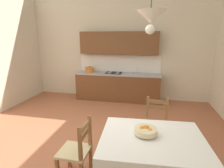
% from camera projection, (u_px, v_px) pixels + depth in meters
% --- Properties ---
extents(ground_plane, '(6.46, 6.71, 0.10)m').
position_uv_depth(ground_plane, '(91.00, 149.00, 3.45)').
color(ground_plane, '#A86042').
extents(wall_back, '(6.46, 0.12, 4.26)m').
position_uv_depth(wall_back, '(119.00, 34.00, 5.85)').
color(wall_back, beige).
rests_on(wall_back, ground_plane).
extents(kitchen_cabinetry, '(2.73, 0.63, 2.20)m').
position_uv_depth(kitchen_cabinetry, '(118.00, 74.00, 5.85)').
color(kitchen_cabinetry, brown).
rests_on(kitchen_cabinetry, ground_plane).
extents(dining_table, '(1.42, 1.15, 0.75)m').
position_uv_depth(dining_table, '(152.00, 145.00, 2.37)').
color(dining_table, brown).
rests_on(dining_table, ground_plane).
extents(dining_chair_kitchen_side, '(0.46, 0.46, 0.93)m').
position_uv_depth(dining_chair_kitchen_side, '(156.00, 125.00, 3.34)').
color(dining_chair_kitchen_side, '#D1BC89').
rests_on(dining_chair_kitchen_side, ground_plane).
extents(dining_chair_tv_side, '(0.43, 0.43, 0.93)m').
position_uv_depth(dining_chair_tv_side, '(77.00, 151.00, 2.57)').
color(dining_chair_tv_side, '#D1BC89').
rests_on(dining_chair_tv_side, ground_plane).
extents(fruit_bowl, '(0.30, 0.30, 0.12)m').
position_uv_depth(fruit_bowl, '(146.00, 131.00, 2.39)').
color(fruit_bowl, beige).
rests_on(fruit_bowl, dining_table).
extents(pendant_lamp, '(0.32, 0.32, 0.81)m').
position_uv_depth(pendant_lamp, '(151.00, 18.00, 2.03)').
color(pendant_lamp, black).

